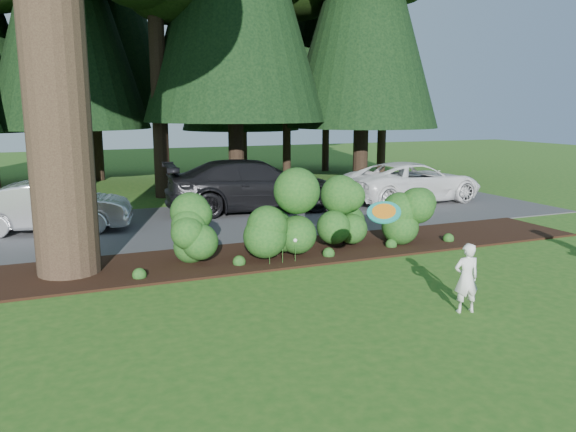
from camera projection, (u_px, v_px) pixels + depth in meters
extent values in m
plane|color=#235418|center=(347.00, 297.00, 10.14)|extent=(80.00, 80.00, 0.00)
cube|color=black|center=(281.00, 253.00, 13.09)|extent=(16.00, 2.50, 0.05)
cube|color=#38383A|center=(229.00, 220.00, 16.95)|extent=(22.00, 6.00, 0.03)
sphere|color=#154616|center=(196.00, 234.00, 12.17)|extent=(1.08, 1.08, 1.08)
cylinder|color=black|center=(197.00, 257.00, 12.27)|extent=(0.08, 0.08, 0.30)
sphere|color=#154616|center=(277.00, 217.00, 12.61)|extent=(1.35, 1.35, 1.35)
cylinder|color=black|center=(277.00, 251.00, 12.76)|extent=(0.08, 0.08, 0.30)
sphere|color=#154616|center=(341.00, 214.00, 13.58)|extent=(1.26, 1.26, 1.26)
cylinder|color=black|center=(341.00, 241.00, 13.71)|extent=(0.08, 0.08, 0.30)
sphere|color=#154616|center=(408.00, 215.00, 14.10)|extent=(1.17, 1.17, 1.17)
cylinder|color=black|center=(408.00, 237.00, 14.20)|extent=(0.08, 0.08, 0.30)
cylinder|color=#154616|center=(270.00, 255.00, 12.05)|extent=(0.01, 0.01, 0.50)
sphere|color=white|center=(270.00, 243.00, 12.00)|extent=(0.09, 0.09, 0.09)
cylinder|color=#154616|center=(283.00, 254.00, 12.16)|extent=(0.01, 0.01, 0.50)
sphere|color=white|center=(283.00, 241.00, 12.11)|extent=(0.09, 0.09, 0.09)
cylinder|color=#154616|center=(295.00, 252.00, 12.27)|extent=(0.01, 0.01, 0.50)
sphere|color=white|center=(295.00, 240.00, 12.22)|extent=(0.09, 0.09, 0.09)
cylinder|color=black|center=(68.00, 57.00, 21.26)|extent=(0.50, 0.50, 10.50)
cylinder|color=black|center=(156.00, 81.00, 21.19)|extent=(0.50, 0.50, 8.75)
cylinder|color=black|center=(224.00, 52.00, 22.99)|extent=(0.50, 0.50, 11.20)
cylinder|color=black|center=(283.00, 77.00, 25.19)|extent=(0.50, 0.50, 9.45)
cylinder|color=black|center=(348.00, 60.00, 24.64)|extent=(0.50, 0.50, 10.85)
cylinder|color=black|center=(374.00, 76.00, 27.49)|extent=(0.50, 0.50, 9.80)
cylinder|color=black|center=(103.00, 64.00, 24.54)|extent=(0.50, 0.50, 10.50)
cylinder|color=black|center=(228.00, 54.00, 27.57)|extent=(0.50, 0.50, 11.90)
cylinder|color=black|center=(324.00, 74.00, 29.16)|extent=(0.50, 0.50, 10.15)
cone|color=black|center=(324.00, 16.00, 28.61)|extent=(6.38, 6.38, 10.88)
imported|color=#BABABF|center=(52.00, 207.00, 15.27)|extent=(4.33, 2.21, 1.36)
imported|color=white|center=(412.00, 182.00, 20.15)|extent=(5.25, 2.61, 1.43)
imported|color=black|center=(254.00, 185.00, 18.35)|extent=(5.98, 2.93, 1.68)
imported|color=silver|center=(466.00, 278.00, 9.27)|extent=(0.48, 0.36, 1.18)
cylinder|color=#198B7C|center=(384.00, 212.00, 8.88)|extent=(0.58, 0.50, 0.39)
cylinder|color=orange|center=(384.00, 211.00, 8.88)|extent=(0.41, 0.35, 0.27)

